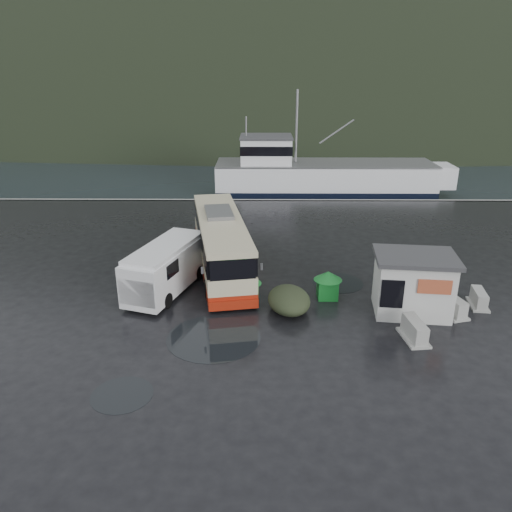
{
  "coord_description": "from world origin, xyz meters",
  "views": [
    {
      "loc": [
        0.36,
        -21.82,
        11.06
      ],
      "look_at": [
        0.15,
        2.26,
        1.7
      ],
      "focal_mm": 35.0,
      "sensor_mm": 36.0,
      "label": 1
    }
  ],
  "objects_px": {
    "jersey_barrier_b": "(478,306)",
    "fishing_trawler": "(324,181)",
    "white_van": "(168,290)",
    "waste_bin_left": "(248,300)",
    "jersey_barrier_c": "(451,314)",
    "dome_tent": "(289,310)",
    "jersey_barrier_a": "(413,339)",
    "waste_bin_right": "(327,297)",
    "coach_bus": "(222,268)",
    "ticket_kiosk": "(409,311)"
  },
  "relations": [
    {
      "from": "jersey_barrier_a",
      "to": "jersey_barrier_b",
      "type": "distance_m",
      "value": 5.14
    },
    {
      "from": "jersey_barrier_b",
      "to": "jersey_barrier_c",
      "type": "xyz_separation_m",
      "value": [
        -1.59,
        -0.85,
        0.0
      ]
    },
    {
      "from": "waste_bin_left",
      "to": "ticket_kiosk",
      "type": "xyz_separation_m",
      "value": [
        7.72,
        -1.15,
        0.0
      ]
    },
    {
      "from": "coach_bus",
      "to": "ticket_kiosk",
      "type": "height_order",
      "value": "coach_bus"
    },
    {
      "from": "ticket_kiosk",
      "to": "jersey_barrier_a",
      "type": "bearing_deg",
      "value": -95.91
    },
    {
      "from": "jersey_barrier_a",
      "to": "jersey_barrier_c",
      "type": "distance_m",
      "value": 3.37
    },
    {
      "from": "dome_tent",
      "to": "jersey_barrier_a",
      "type": "bearing_deg",
      "value": -26.54
    },
    {
      "from": "ticket_kiosk",
      "to": "jersey_barrier_b",
      "type": "height_order",
      "value": "ticket_kiosk"
    },
    {
      "from": "white_van",
      "to": "waste_bin_left",
      "type": "height_order",
      "value": "white_van"
    },
    {
      "from": "white_van",
      "to": "waste_bin_right",
      "type": "distance_m",
      "value": 8.21
    },
    {
      "from": "dome_tent",
      "to": "ticket_kiosk",
      "type": "distance_m",
      "value": 5.75
    },
    {
      "from": "white_van",
      "to": "jersey_barrier_c",
      "type": "xyz_separation_m",
      "value": [
        13.81,
        -2.5,
        0.0
      ]
    },
    {
      "from": "waste_bin_left",
      "to": "fishing_trawler",
      "type": "bearing_deg",
      "value": 75.43
    },
    {
      "from": "waste_bin_right",
      "to": "waste_bin_left",
      "type": "bearing_deg",
      "value": -175.23
    },
    {
      "from": "coach_bus",
      "to": "jersey_barrier_b",
      "type": "height_order",
      "value": "coach_bus"
    },
    {
      "from": "white_van",
      "to": "waste_bin_left",
      "type": "distance_m",
      "value": 4.35
    },
    {
      "from": "coach_bus",
      "to": "dome_tent",
      "type": "bearing_deg",
      "value": -65.66
    },
    {
      "from": "jersey_barrier_c",
      "to": "white_van",
      "type": "bearing_deg",
      "value": 169.72
    },
    {
      "from": "dome_tent",
      "to": "ticket_kiosk",
      "type": "relative_size",
      "value": 0.76
    },
    {
      "from": "coach_bus",
      "to": "waste_bin_right",
      "type": "height_order",
      "value": "coach_bus"
    },
    {
      "from": "ticket_kiosk",
      "to": "fishing_trawler",
      "type": "xyz_separation_m",
      "value": [
        -0.75,
        27.95,
        0.0
      ]
    },
    {
      "from": "fishing_trawler",
      "to": "jersey_barrier_c",
      "type": "bearing_deg",
      "value": -84.57
    },
    {
      "from": "waste_bin_left",
      "to": "dome_tent",
      "type": "bearing_deg",
      "value": -29.09
    },
    {
      "from": "coach_bus",
      "to": "waste_bin_left",
      "type": "relative_size",
      "value": 8.5
    },
    {
      "from": "waste_bin_left",
      "to": "jersey_barrier_a",
      "type": "xyz_separation_m",
      "value": [
        7.17,
        -3.69,
        0.0
      ]
    },
    {
      "from": "waste_bin_left",
      "to": "fishing_trawler",
      "type": "height_order",
      "value": "fishing_trawler"
    },
    {
      "from": "white_van",
      "to": "jersey_barrier_a",
      "type": "distance_m",
      "value": 12.35
    },
    {
      "from": "ticket_kiosk",
      "to": "fishing_trawler",
      "type": "relative_size",
      "value": 0.15
    },
    {
      "from": "coach_bus",
      "to": "jersey_barrier_c",
      "type": "relative_size",
      "value": 6.59
    },
    {
      "from": "coach_bus",
      "to": "waste_bin_right",
      "type": "bearing_deg",
      "value": -44.41
    },
    {
      "from": "white_van",
      "to": "waste_bin_right",
      "type": "xyz_separation_m",
      "value": [
        8.17,
        -0.8,
        0.0
      ]
    },
    {
      "from": "dome_tent",
      "to": "jersey_barrier_c",
      "type": "bearing_deg",
      "value": -2.08
    },
    {
      "from": "waste_bin_left",
      "to": "waste_bin_right",
      "type": "relative_size",
      "value": 0.94
    },
    {
      "from": "white_van",
      "to": "fishing_trawler",
      "type": "height_order",
      "value": "fishing_trawler"
    },
    {
      "from": "coach_bus",
      "to": "jersey_barrier_a",
      "type": "height_order",
      "value": "coach_bus"
    },
    {
      "from": "waste_bin_left",
      "to": "ticket_kiosk",
      "type": "distance_m",
      "value": 7.8
    },
    {
      "from": "jersey_barrier_b",
      "to": "fishing_trawler",
      "type": "bearing_deg",
      "value": 98.83
    },
    {
      "from": "dome_tent",
      "to": "white_van",
      "type": "bearing_deg",
      "value": 160.14
    },
    {
      "from": "waste_bin_left",
      "to": "ticket_kiosk",
      "type": "relative_size",
      "value": 0.36
    },
    {
      "from": "dome_tent",
      "to": "jersey_barrier_a",
      "type": "relative_size",
      "value": 1.58
    },
    {
      "from": "waste_bin_left",
      "to": "dome_tent",
      "type": "distance_m",
      "value": 2.25
    },
    {
      "from": "waste_bin_left",
      "to": "ticket_kiosk",
      "type": "height_order",
      "value": "ticket_kiosk"
    },
    {
      "from": "waste_bin_right",
      "to": "jersey_barrier_b",
      "type": "distance_m",
      "value": 7.29
    },
    {
      "from": "jersey_barrier_a",
      "to": "white_van",
      "type": "bearing_deg",
      "value": 156.99
    },
    {
      "from": "coach_bus",
      "to": "waste_bin_left",
      "type": "xyz_separation_m",
      "value": [
        1.63,
        -4.17,
        0.0
      ]
    },
    {
      "from": "waste_bin_right",
      "to": "dome_tent",
      "type": "bearing_deg",
      "value": -144.64
    },
    {
      "from": "dome_tent",
      "to": "fishing_trawler",
      "type": "distance_m",
      "value": 28.34
    },
    {
      "from": "jersey_barrier_a",
      "to": "waste_bin_right",
      "type": "bearing_deg",
      "value": 128.52
    },
    {
      "from": "white_van",
      "to": "waste_bin_right",
      "type": "height_order",
      "value": "white_van"
    },
    {
      "from": "coach_bus",
      "to": "waste_bin_right",
      "type": "xyz_separation_m",
      "value": [
        5.59,
        -3.84,
        0.0
      ]
    }
  ]
}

